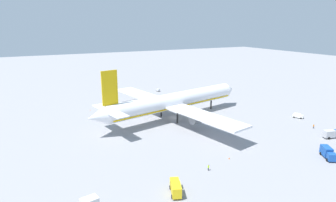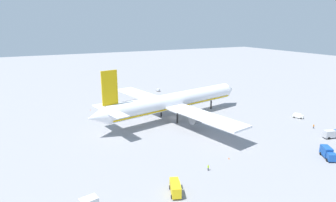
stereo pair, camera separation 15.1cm
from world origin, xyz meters
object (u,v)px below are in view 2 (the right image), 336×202
object	(u,v)px
service_truck_3	(328,153)
ground_worker_1	(208,168)
traffic_cone_0	(229,158)
traffic_cone_2	(90,110)
service_truck_4	(175,188)
traffic_cone_1	(201,90)
ground_worker_2	(314,126)
baggage_cart_0	(158,90)
service_truck_1	(332,134)
service_van	(298,116)
airliner	(173,102)

from	to	relation	value
service_truck_3	ground_worker_1	distance (m)	37.42
traffic_cone_0	traffic_cone_2	size ratio (longest dim) A/B	1.00
service_truck_3	traffic_cone_0	xyz separation A→B (m)	(-26.72, 12.55, -1.39)
service_truck_4	traffic_cone_1	distance (m)	111.81
ground_worker_1	ground_worker_2	bearing A→B (deg)	9.34
traffic_cone_1	baggage_cart_0	bearing A→B (deg)	161.54
traffic_cone_1	traffic_cone_2	xyz separation A→B (m)	(-69.19, -13.14, 0.00)
service_truck_1	service_van	distance (m)	22.28
service_truck_1	traffic_cone_0	size ratio (longest dim) A/B	12.13
service_van	traffic_cone_1	size ratio (longest dim) A/B	8.12
traffic_cone_0	ground_worker_1	bearing A→B (deg)	-162.84
airliner	ground_worker_1	bearing A→B (deg)	-105.22
ground_worker_1	service_truck_4	bearing A→B (deg)	-156.41
baggage_cart_0	ground_worker_1	bearing A→B (deg)	-106.70
service_truck_4	ground_worker_1	xyz separation A→B (m)	(13.25, 5.79, -0.76)
service_van	traffic_cone_2	world-z (taller)	service_van
airliner	traffic_cone_0	world-z (taller)	airliner
service_van	traffic_cone_2	distance (m)	92.10
ground_worker_2	traffic_cone_2	distance (m)	94.87
airliner	traffic_cone_0	bearing A→B (deg)	-93.44
service_truck_1	service_truck_4	distance (m)	65.40
service_van	ground_worker_1	size ratio (longest dim) A/B	2.64
service_truck_4	ground_worker_1	size ratio (longest dim) A/B	3.84
airliner	ground_worker_1	distance (m)	45.73
service_van	airliner	bearing A→B (deg)	154.38
ground_worker_2	traffic_cone_1	size ratio (longest dim) A/B	3.06
service_truck_4	traffic_cone_1	size ratio (longest dim) A/B	11.81
airliner	service_van	distance (m)	53.82
baggage_cart_0	traffic_cone_2	size ratio (longest dim) A/B	5.90
service_truck_4	airliner	bearing A→B (deg)	63.06
service_truck_1	ground_worker_1	world-z (taller)	service_truck_1
ground_worker_1	ground_worker_2	distance (m)	55.45
service_van	traffic_cone_1	bearing A→B (deg)	96.71
airliner	service_truck_3	bearing A→B (deg)	-65.51
airliner	baggage_cart_0	world-z (taller)	airliner
service_van	traffic_cone_2	bearing A→B (deg)	146.42
baggage_cart_0	traffic_cone_0	size ratio (longest dim) A/B	5.90
airliner	service_van	world-z (taller)	airliner
ground_worker_1	traffic_cone_2	xyz separation A→B (m)	(-16.67, 71.49, -0.58)
airliner	traffic_cone_0	distance (m)	41.45
traffic_cone_0	traffic_cone_1	world-z (taller)	same
service_truck_1	ground_worker_2	distance (m)	9.62
service_truck_3	ground_worker_1	world-z (taller)	service_truck_3
service_truck_3	service_truck_4	size ratio (longest dim) A/B	1.05
service_truck_3	ground_worker_1	xyz separation A→B (m)	(-36.15, 9.64, -0.81)
traffic_cone_0	service_truck_1	bearing A→B (deg)	-4.16
service_truck_1	traffic_cone_0	distance (m)	42.62
airliner	ground_worker_2	xyz separation A→B (m)	(42.83, -34.66, -6.62)
airliner	traffic_cone_2	xyz separation A→B (m)	(-28.55, 27.83, -7.20)
airliner	traffic_cone_1	size ratio (longest dim) A/B	137.12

